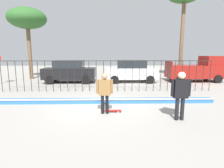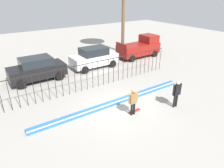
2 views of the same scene
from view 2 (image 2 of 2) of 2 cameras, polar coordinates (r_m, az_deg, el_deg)
The scene contains 9 objects.
ground_plane at distance 12.69m, azimuth 2.67°, elevation -6.84°, with size 60.00×60.00×0.00m, color #9E9991.
bowl_coping_ledge at distance 13.10m, azimuth 0.89°, elevation -5.11°, with size 11.00×0.40×0.27m.
perimeter_fence at distance 14.85m, azimuth -5.50°, elevation 3.18°, with size 14.04×0.04×2.00m.
skateboarder at distance 11.66m, azimuth 5.98°, elevation -4.37°, with size 0.67×0.25×1.66m.
skateboard at distance 12.41m, azimuth 6.32°, elevation -7.45°, with size 0.80×0.20×0.07m.
camera_operator at distance 12.97m, azimuth 17.68°, elevation -1.95°, with size 0.72×0.27×1.79m.
parked_car_black at distance 17.24m, azimuth -20.28°, elevation 3.98°, with size 4.30×2.12×1.90m.
parked_car_white at distance 19.14m, azimuth -5.07°, elevation 7.42°, with size 4.30×2.12×1.90m.
pickup_truck at distance 22.55m, azimuth 7.87°, elevation 10.14°, with size 4.70×2.12×2.24m.
Camera 2 is at (-6.56, -8.59, 6.64)m, focal length 32.68 mm.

